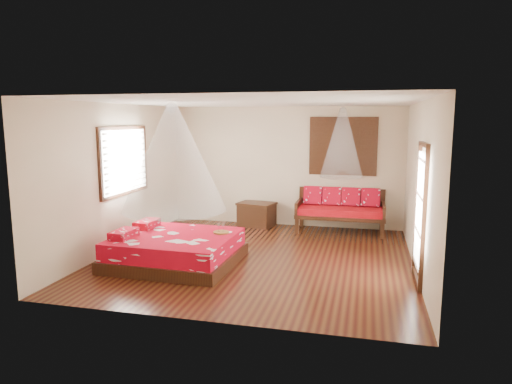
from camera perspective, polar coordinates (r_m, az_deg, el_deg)
room at (r=8.13m, az=0.09°, el=1.29°), size 5.54×5.54×2.84m
bed at (r=8.18m, az=-10.10°, el=-7.04°), size 2.14×1.95×0.64m
daybed at (r=10.42m, az=10.51°, el=-2.04°), size 1.94×0.86×0.98m
storage_chest at (r=10.80m, az=0.08°, el=-2.78°), size 0.94×0.77×0.56m
shutter_panel at (r=10.57m, az=10.83°, el=5.64°), size 1.52×0.06×1.32m
window_left at (r=9.29m, az=-16.09°, el=3.77°), size 0.10×1.74×1.34m
glazed_door at (r=7.41m, az=19.81°, el=-2.61°), size 0.08×1.02×2.16m
wine_tray at (r=8.14m, az=-4.39°, el=-4.74°), size 0.28×0.28×0.22m
mosquito_net_main at (r=7.88m, az=-10.30°, el=4.19°), size 1.79×1.79×1.80m
mosquito_net_daybed at (r=10.10m, az=10.70°, el=6.06°), size 0.93×0.93×1.50m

